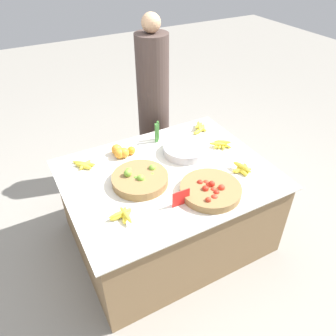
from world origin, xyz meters
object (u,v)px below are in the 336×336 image
tomato_basket (210,190)px  price_sign (181,198)px  metal_bowl (185,149)px  lime_bowl (140,179)px  vendor_person (154,108)px

tomato_basket → price_sign: 0.23m
metal_bowl → lime_bowl: bearing=-160.6°
lime_bowl → tomato_basket: lime_bowl is taller
price_sign → tomato_basket: bearing=1.9°
lime_bowl → metal_bowl: lime_bowl is taller
lime_bowl → metal_bowl: 0.49m
lime_bowl → vendor_person: bearing=58.2°
lime_bowl → vendor_person: vendor_person is taller
lime_bowl → price_sign: 0.36m
metal_bowl → price_sign: (-0.32, -0.49, 0.02)m
metal_bowl → price_sign: 0.59m
lime_bowl → tomato_basket: 0.49m
metal_bowl → vendor_person: 0.70m
tomato_basket → metal_bowl: (0.10, 0.49, 0.00)m
lime_bowl → vendor_person: 1.01m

